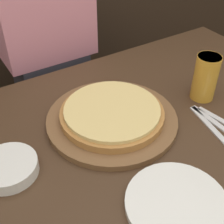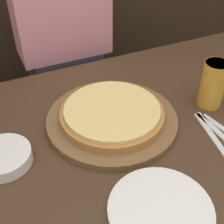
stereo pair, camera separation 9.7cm
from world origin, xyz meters
name	(u,v)px [view 2 (the right image)]	position (x,y,z in m)	size (l,w,h in m)	color
dining_table	(127,207)	(0.00, 0.00, 0.39)	(1.50, 0.91, 0.77)	#3D2819
pizza_on_board	(112,116)	(-0.03, 0.07, 0.79)	(0.41, 0.41, 0.06)	brown
beer_glass	(213,83)	(0.31, 0.02, 0.86)	(0.08, 0.08, 0.16)	gold
dinner_plate	(160,210)	(-0.06, -0.27, 0.78)	(0.25, 0.25, 0.02)	silver
side_bowl	(3,157)	(-0.37, 0.04, 0.79)	(0.16, 0.16, 0.04)	silver
fork	(211,134)	(0.22, -0.11, 0.77)	(0.06, 0.20, 0.00)	silver
dinner_knife	(218,132)	(0.24, -0.11, 0.77)	(0.02, 0.20, 0.00)	silver
spoon	(224,130)	(0.27, -0.11, 0.77)	(0.05, 0.17, 0.00)	silver
diner_person	(66,68)	(-0.01, 0.63, 0.66)	(0.39, 0.20, 1.35)	#33333D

